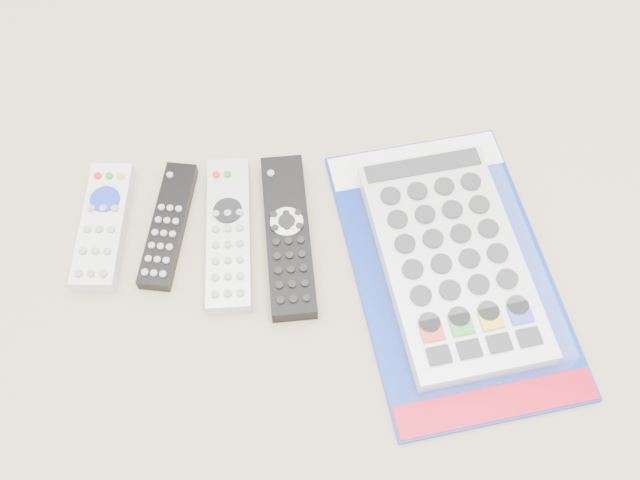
{
  "coord_description": "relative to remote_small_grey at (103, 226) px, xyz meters",
  "views": [
    {
      "loc": [
        0.02,
        -0.43,
        0.74
      ],
      "look_at": [
        0.04,
        -0.02,
        0.01
      ],
      "focal_mm": 40.0,
      "sensor_mm": 36.0,
      "label": 1
    }
  ],
  "objects": [
    {
      "name": "jumbo_remote_packaged",
      "position": [
        0.41,
        -0.07,
        0.01
      ],
      "size": [
        0.27,
        0.4,
        0.05
      ],
      "rotation": [
        0.0,
        0.0,
        0.15
      ],
      "color": "navy",
      "rests_on": "ground"
    },
    {
      "name": "remote_large_black",
      "position": [
        0.22,
        -0.02,
        -0.0
      ],
      "size": [
        0.06,
        0.22,
        0.02
      ],
      "rotation": [
        0.0,
        0.0,
        0.04
      ],
      "color": "black",
      "rests_on": "ground"
    },
    {
      "name": "remote_small_grey",
      "position": [
        0.0,
        0.0,
        0.0
      ],
      "size": [
        0.06,
        0.17,
        0.03
      ],
      "rotation": [
        0.0,
        0.0,
        -0.07
      ],
      "color": "silver",
      "rests_on": "ground"
    },
    {
      "name": "remote_silver_dvd",
      "position": [
        0.15,
        -0.02,
        -0.0
      ],
      "size": [
        0.05,
        0.2,
        0.02
      ],
      "rotation": [
        0.0,
        0.0,
        0.01
      ],
      "color": "#BBBBC0",
      "rests_on": "ground"
    },
    {
      "name": "remote_slim_black",
      "position": [
        0.08,
        -0.0,
        -0.0
      ],
      "size": [
        0.06,
        0.17,
        0.02
      ],
      "rotation": [
        0.0,
        0.0,
        -0.17
      ],
      "color": "black",
      "rests_on": "ground"
    }
  ]
}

